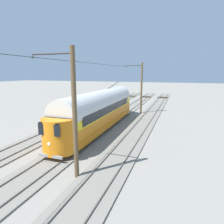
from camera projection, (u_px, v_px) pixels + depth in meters
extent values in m
plane|color=gray|center=(99.00, 130.00, 21.80)|extent=(220.00, 220.00, 0.00)
cube|color=slate|center=(136.00, 133.00, 20.46)|extent=(2.80, 80.00, 0.10)
cube|color=#59544C|center=(129.00, 132.00, 20.67)|extent=(0.07, 80.00, 0.08)
cube|color=#59544C|center=(143.00, 133.00, 20.21)|extent=(0.07, 80.00, 0.08)
cube|color=#2D2316|center=(163.00, 97.00, 50.07)|extent=(2.50, 0.24, 0.08)
cube|color=#2D2316|center=(163.00, 97.00, 49.47)|extent=(2.50, 0.24, 0.08)
cube|color=#2D2316|center=(163.00, 98.00, 48.87)|extent=(2.50, 0.24, 0.08)
cube|color=#2D2316|center=(162.00, 98.00, 48.27)|extent=(2.50, 0.24, 0.08)
cube|color=#2D2316|center=(162.00, 98.00, 47.67)|extent=(2.50, 0.24, 0.08)
cube|color=slate|center=(99.00, 129.00, 21.79)|extent=(2.80, 80.00, 0.10)
cube|color=#59544C|center=(93.00, 128.00, 22.01)|extent=(0.07, 80.00, 0.08)
cube|color=#59544C|center=(105.00, 129.00, 21.54)|extent=(0.07, 80.00, 0.08)
cube|color=#2D2316|center=(147.00, 96.00, 51.41)|extent=(2.50, 0.24, 0.08)
cube|color=#2D2316|center=(146.00, 97.00, 50.81)|extent=(2.50, 0.24, 0.08)
cube|color=#2D2316|center=(146.00, 97.00, 50.21)|extent=(2.50, 0.24, 0.08)
cube|color=#2D2316|center=(145.00, 97.00, 49.60)|extent=(2.50, 0.24, 0.08)
cube|color=#2D2316|center=(145.00, 98.00, 49.00)|extent=(2.50, 0.24, 0.08)
cube|color=slate|center=(66.00, 126.00, 23.13)|extent=(2.80, 80.00, 0.10)
cube|color=#59544C|center=(61.00, 125.00, 23.34)|extent=(0.07, 80.00, 0.08)
cube|color=#59544C|center=(72.00, 126.00, 22.88)|extent=(0.07, 80.00, 0.08)
cube|color=#2D2316|center=(131.00, 96.00, 52.75)|extent=(2.50, 0.24, 0.08)
cube|color=#2D2316|center=(131.00, 96.00, 52.15)|extent=(2.50, 0.24, 0.08)
cube|color=#2D2316|center=(130.00, 96.00, 51.54)|extent=(2.50, 0.24, 0.08)
cube|color=#2D2316|center=(129.00, 97.00, 50.94)|extent=(2.50, 0.24, 0.08)
cube|color=#2D2316|center=(129.00, 97.00, 50.34)|extent=(2.50, 0.24, 0.08)
cube|color=orange|center=(101.00, 123.00, 22.09)|extent=(2.65, 15.95, 0.55)
cube|color=orange|center=(100.00, 116.00, 21.94)|extent=(2.55, 15.95, 0.95)
cube|color=yellow|center=(100.00, 107.00, 21.74)|extent=(2.55, 15.95, 1.05)
cylinder|color=silver|center=(100.00, 103.00, 21.64)|extent=(2.65, 15.64, 2.65)
cylinder|color=orange|center=(59.00, 135.00, 14.55)|extent=(2.55, 2.55, 2.55)
cylinder|color=orange|center=(121.00, 104.00, 29.23)|extent=(2.55, 2.55, 2.55)
cube|color=black|center=(49.00, 125.00, 13.30)|extent=(1.63, 0.08, 0.36)
cube|color=black|center=(49.00, 130.00, 13.33)|extent=(1.73, 0.06, 0.80)
cube|color=black|center=(90.00, 107.00, 22.16)|extent=(0.04, 13.40, 0.80)
cube|color=black|center=(111.00, 108.00, 21.33)|extent=(0.04, 13.40, 0.80)
cylinder|color=silver|center=(49.00, 144.00, 13.43)|extent=(0.24, 0.06, 0.24)
cube|color=gray|center=(50.00, 156.00, 13.68)|extent=(1.94, 0.12, 0.20)
cylinder|color=black|center=(113.00, 85.00, 25.48)|extent=(0.07, 4.22, 0.73)
cylinder|color=black|center=(71.00, 137.00, 17.62)|extent=(0.10, 0.76, 0.76)
cylinder|color=black|center=(86.00, 139.00, 17.16)|extent=(0.10, 0.76, 0.76)
cylinder|color=black|center=(110.00, 114.00, 27.08)|extent=(0.10, 0.76, 0.76)
cylinder|color=black|center=(120.00, 115.00, 26.61)|extent=(0.10, 0.76, 0.76)
cylinder|color=brown|center=(141.00, 89.00, 29.76)|extent=(0.28, 0.28, 7.66)
cylinder|color=#2D2D2D|center=(133.00, 65.00, 29.51)|extent=(2.64, 0.10, 0.10)
sphere|color=#334733|center=(125.00, 67.00, 29.96)|extent=(0.16, 0.16, 0.16)
cylinder|color=brown|center=(75.00, 115.00, 11.23)|extent=(0.28, 0.28, 7.66)
cylinder|color=#2D2D2D|center=(52.00, 54.00, 10.98)|extent=(2.64, 0.10, 0.10)
sphere|color=#334733|center=(32.00, 57.00, 11.43)|extent=(0.16, 0.16, 0.16)
cylinder|color=black|center=(32.00, 57.00, 11.43)|extent=(0.03, 44.03, 0.03)
cylinder|color=black|center=(133.00, 65.00, 29.51)|extent=(2.64, 0.02, 0.02)
cube|color=#2D2316|center=(71.00, 116.00, 28.45)|extent=(0.24, 2.40, 0.18)
cube|color=#2D2316|center=(70.00, 116.00, 28.55)|extent=(0.24, 2.40, 0.18)
cube|color=#2D2316|center=(68.00, 115.00, 28.65)|extent=(0.24, 2.40, 0.18)
cube|color=#2D2316|center=(71.00, 114.00, 28.79)|extent=(2.40, 0.24, 0.18)
cube|color=#2D2316|center=(70.00, 114.00, 28.51)|extent=(2.40, 0.24, 0.18)
cube|color=#2D2316|center=(69.00, 115.00, 28.24)|extent=(2.40, 0.24, 0.18)
cube|color=#2D2316|center=(71.00, 113.00, 28.38)|extent=(0.24, 2.40, 0.18)
cube|color=#2D2316|center=(70.00, 113.00, 28.48)|extent=(0.24, 2.40, 0.18)
cube|color=#2D2316|center=(68.00, 113.00, 28.58)|extent=(0.24, 2.40, 0.18)
cube|color=#B2A519|center=(98.00, 109.00, 31.73)|extent=(1.80, 0.60, 0.80)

